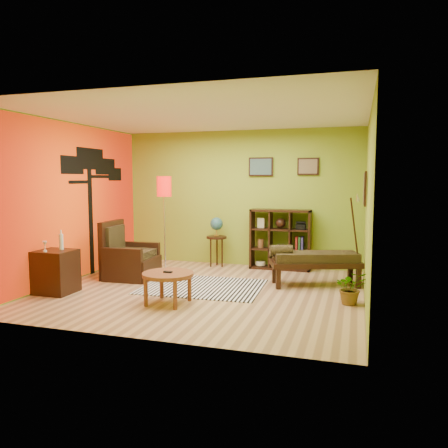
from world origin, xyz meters
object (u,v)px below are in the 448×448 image
(armchair, at_px, (128,261))
(side_cabinet, at_px, (56,271))
(floor_lamp, at_px, (164,195))
(bench, at_px, (313,260))
(globe_table, at_px, (217,229))
(coffee_table, at_px, (168,277))
(cube_shelf, at_px, (281,239))
(potted_plant, at_px, (351,291))

(armchair, distance_m, side_cabinet, 1.41)
(floor_lamp, distance_m, bench, 3.00)
(globe_table, relative_size, bench, 0.63)
(coffee_table, distance_m, globe_table, 2.81)
(cube_shelf, relative_size, bench, 0.75)
(globe_table, bearing_deg, potted_plant, -37.05)
(cube_shelf, distance_m, bench, 1.41)
(globe_table, xyz_separation_m, potted_plant, (2.71, -2.04, -0.58))
(armchair, relative_size, floor_lamp, 0.56)
(bench, bearing_deg, armchair, -173.20)
(coffee_table, bearing_deg, globe_table, 93.37)
(side_cabinet, distance_m, potted_plant, 4.56)
(side_cabinet, bearing_deg, armchair, 66.26)
(side_cabinet, relative_size, potted_plant, 2.04)
(cube_shelf, relative_size, potted_plant, 2.44)
(coffee_table, xyz_separation_m, side_cabinet, (-1.96, 0.02, -0.05))
(globe_table, xyz_separation_m, bench, (2.07, -1.08, -0.32))
(globe_table, relative_size, cube_shelf, 0.85)
(armchair, bearing_deg, cube_shelf, 31.74)
(coffee_table, height_order, potted_plant, coffee_table)
(side_cabinet, distance_m, globe_table, 3.32)
(globe_table, xyz_separation_m, cube_shelf, (1.32, 0.10, -0.17))
(side_cabinet, relative_size, floor_lamp, 0.54)
(coffee_table, height_order, side_cabinet, side_cabinet)
(armchair, height_order, bench, armchair)
(floor_lamp, bearing_deg, armchair, -132.50)
(armchair, xyz_separation_m, cube_shelf, (2.55, 1.58, 0.28))
(coffee_table, bearing_deg, bench, 41.76)
(armchair, distance_m, bench, 3.33)
(cube_shelf, height_order, potted_plant, cube_shelf)
(cube_shelf, bearing_deg, coffee_table, -111.85)
(coffee_table, height_order, cube_shelf, cube_shelf)
(floor_lamp, height_order, potted_plant, floor_lamp)
(coffee_table, distance_m, cube_shelf, 3.12)
(coffee_table, bearing_deg, cube_shelf, 68.15)
(bench, bearing_deg, globe_table, 152.50)
(cube_shelf, xyz_separation_m, potted_plant, (1.39, -2.15, -0.41))
(side_cabinet, xyz_separation_m, globe_table, (1.79, 2.76, 0.42))
(side_cabinet, relative_size, bench, 0.62)
(bench, bearing_deg, coffee_table, -138.24)
(floor_lamp, distance_m, globe_table, 1.39)
(armchair, relative_size, cube_shelf, 0.87)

